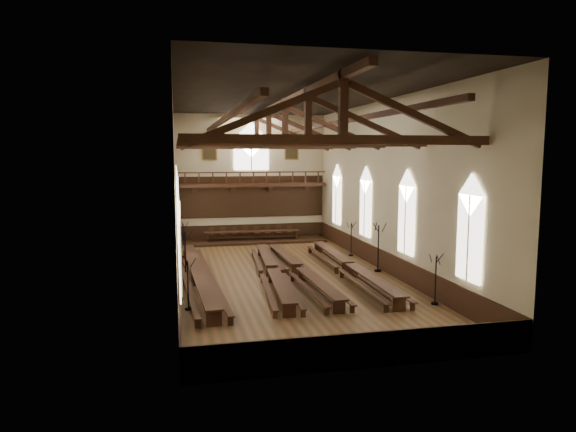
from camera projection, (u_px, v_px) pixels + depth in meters
name	position (u px, v px, depth m)	size (l,w,h in m)	color
ground	(285.00, 276.00, 29.18)	(26.00, 26.00, 0.00)	brown
room_walls	(285.00, 162.00, 28.40)	(26.00, 26.00, 26.00)	beige
wainscot_band	(285.00, 265.00, 29.11)	(12.00, 26.00, 1.20)	#321A0F
side_windows	(285.00, 210.00, 28.73)	(11.85, 19.80, 4.50)	white
end_window	(251.00, 149.00, 40.81)	(2.80, 0.12, 3.80)	silver
minstrels_gallery	(252.00, 191.00, 40.98)	(11.80, 1.24, 3.70)	#3E2413
portraits	(251.00, 151.00, 40.83)	(7.75, 0.09, 1.45)	brown
roof_trusses	(285.00, 129.00, 28.19)	(11.70, 25.70, 2.80)	#3E2413
refectory_row_a	(198.00, 273.00, 27.26)	(1.95, 14.87, 0.79)	#3E2413
refectory_row_b	(273.00, 270.00, 28.24)	(1.98, 14.16, 0.71)	#3E2413
refectory_row_c	(300.00, 269.00, 28.58)	(1.56, 13.96, 0.70)	#3E2413
refectory_row_d	(350.00, 266.00, 29.15)	(1.63, 14.41, 0.75)	#3E2413
dais	(253.00, 241.00, 40.19)	(11.40, 2.77, 0.18)	#321A0F
high_table	(252.00, 232.00, 40.10)	(7.52, 1.07, 0.70)	#3E2413
high_chairs	(251.00, 232.00, 40.82)	(6.74, 0.45, 0.95)	#3E2413
candelabrum_left_near	(188.00, 294.00, 22.75)	(0.70, 0.68, 2.34)	black
candelabrum_left_mid	(186.00, 265.00, 27.91)	(0.78, 0.88, 2.87)	black
candelabrum_left_far	(184.00, 246.00, 34.36)	(0.73, 0.68, 2.40)	black
candelabrum_right_near	(435.00, 289.00, 23.51)	(0.72, 0.68, 2.37)	black
candelabrum_right_mid	(378.00, 257.00, 30.10)	(0.87, 0.84, 2.90)	black
candelabrum_right_far	(351.00, 246.00, 34.72)	(0.70, 0.66, 2.32)	black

